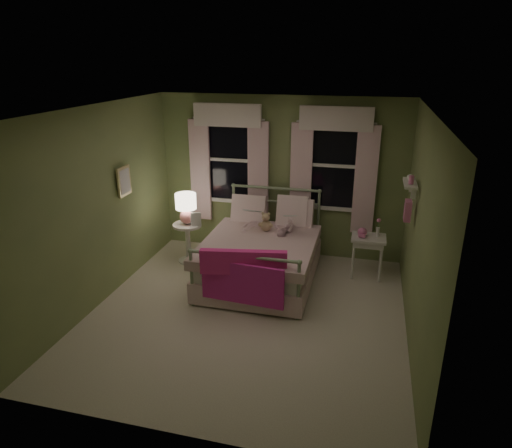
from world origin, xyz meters
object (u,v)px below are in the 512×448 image
(child_left, at_px, (251,211))
(nightstand_left, at_px, (188,237))
(teddy_bear, at_px, (266,223))
(child_right, at_px, (286,213))
(nightstand_right, at_px, (368,243))
(bed, at_px, (262,256))
(table_lamp, at_px, (186,206))

(child_left, height_order, nightstand_left, child_left)
(teddy_bear, bearing_deg, child_right, 29.50)
(child_left, distance_m, nightstand_right, 1.84)
(nightstand_right, bearing_deg, child_right, -178.68)
(bed, xyz_separation_m, child_left, (-0.29, 0.43, 0.53))
(nightstand_left, bearing_deg, table_lamp, 0.00)
(table_lamp, relative_size, nightstand_right, 0.77)
(nightstand_right, bearing_deg, teddy_bear, -172.99)
(child_right, relative_size, nightstand_left, 1.10)
(child_left, relative_size, child_right, 0.94)
(bed, distance_m, teddy_bear, 0.50)
(child_left, bearing_deg, nightstand_left, 16.28)
(child_right, xyz_separation_m, nightstand_left, (-1.57, -0.13, -0.51))
(table_lamp, distance_m, nightstand_right, 2.85)
(child_right, height_order, nightstand_left, child_right)
(bed, height_order, teddy_bear, bed)
(child_left, relative_size, teddy_bear, 2.22)
(table_lamp, bearing_deg, nightstand_left, 0.00)
(child_right, bearing_deg, child_left, 6.00)
(teddy_bear, relative_size, table_lamp, 0.62)
(child_left, bearing_deg, teddy_bear, 159.63)
(bed, bearing_deg, nightstand_left, 166.77)
(child_right, xyz_separation_m, teddy_bear, (-0.28, -0.16, -0.14))
(bed, xyz_separation_m, child_right, (0.27, 0.43, 0.55))
(bed, height_order, nightstand_right, bed)
(table_lamp, bearing_deg, nightstand_right, 3.17)
(nightstand_left, height_order, nightstand_right, same)
(nightstand_right, bearing_deg, nightstand_left, -176.83)
(bed, height_order, table_lamp, bed)
(teddy_bear, xyz_separation_m, table_lamp, (-1.29, 0.03, 0.16))
(child_right, relative_size, nightstand_right, 1.12)
(child_left, bearing_deg, child_right, -170.88)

